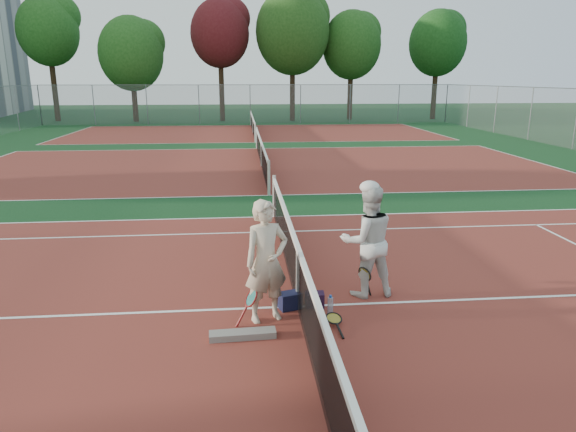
{
  "coord_description": "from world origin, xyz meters",
  "views": [
    {
      "loc": [
        -0.84,
        -7.44,
        3.51
      ],
      "look_at": [
        0.0,
        1.65,
        1.05
      ],
      "focal_mm": 32.0,
      "sensor_mm": 36.0,
      "label": 1
    }
  ],
  "objects_px": {
    "net_main": "(298,277)",
    "player_a": "(266,262)",
    "racket_red": "(251,307)",
    "water_bottle": "(330,307)",
    "player_b": "(367,241)",
    "sports_bag_navy": "(290,301)",
    "racket_black_held": "(364,283)",
    "racket_spare": "(334,320)",
    "sports_bag_purple": "(315,300)"
  },
  "relations": [
    {
      "from": "net_main",
      "to": "player_a",
      "type": "distance_m",
      "value": 0.76
    },
    {
      "from": "racket_red",
      "to": "water_bottle",
      "type": "relative_size",
      "value": 1.75
    },
    {
      "from": "net_main",
      "to": "player_b",
      "type": "relative_size",
      "value": 5.85
    },
    {
      "from": "player_a",
      "to": "sports_bag_navy",
      "type": "xyz_separation_m",
      "value": [
        0.38,
        0.34,
        -0.79
      ]
    },
    {
      "from": "racket_black_held",
      "to": "water_bottle",
      "type": "height_order",
      "value": "racket_black_held"
    },
    {
      "from": "racket_red",
      "to": "water_bottle",
      "type": "distance_m",
      "value": 1.21
    },
    {
      "from": "racket_red",
      "to": "water_bottle",
      "type": "bearing_deg",
      "value": -18.58
    },
    {
      "from": "water_bottle",
      "to": "player_b",
      "type": "bearing_deg",
      "value": 45.82
    },
    {
      "from": "net_main",
      "to": "player_b",
      "type": "bearing_deg",
      "value": 17.94
    },
    {
      "from": "net_main",
      "to": "racket_red",
      "type": "bearing_deg",
      "value": -145.66
    },
    {
      "from": "player_b",
      "to": "racket_black_held",
      "type": "height_order",
      "value": "player_b"
    },
    {
      "from": "net_main",
      "to": "racket_red",
      "type": "relative_size",
      "value": 20.91
    },
    {
      "from": "sports_bag_navy",
      "to": "player_a",
      "type": "bearing_deg",
      "value": -138.33
    },
    {
      "from": "racket_red",
      "to": "racket_spare",
      "type": "distance_m",
      "value": 1.23
    },
    {
      "from": "net_main",
      "to": "sports_bag_purple",
      "type": "distance_m",
      "value": 0.47
    },
    {
      "from": "player_b",
      "to": "sports_bag_purple",
      "type": "bearing_deg",
      "value": 18.6
    },
    {
      "from": "sports_bag_navy",
      "to": "player_b",
      "type": "bearing_deg",
      "value": 18.26
    },
    {
      "from": "net_main",
      "to": "player_b",
      "type": "height_order",
      "value": "player_b"
    },
    {
      "from": "racket_red",
      "to": "player_b",
      "type": "bearing_deg",
      "value": -0.48
    },
    {
      "from": "net_main",
      "to": "player_b",
      "type": "distance_m",
      "value": 1.32
    },
    {
      "from": "sports_bag_purple",
      "to": "player_a",
      "type": "bearing_deg",
      "value": -155.33
    },
    {
      "from": "racket_spare",
      "to": "net_main",
      "type": "bearing_deg",
      "value": 28.72
    },
    {
      "from": "racket_red",
      "to": "player_a",
      "type": "bearing_deg",
      "value": 1.72
    },
    {
      "from": "racket_black_held",
      "to": "sports_bag_navy",
      "type": "bearing_deg",
      "value": -30.49
    },
    {
      "from": "net_main",
      "to": "sports_bag_navy",
      "type": "bearing_deg",
      "value": -158.81
    },
    {
      "from": "racket_red",
      "to": "sports_bag_navy",
      "type": "xyz_separation_m",
      "value": [
        0.61,
        0.46,
        -0.13
      ]
    },
    {
      "from": "net_main",
      "to": "player_a",
      "type": "relative_size",
      "value": 5.96
    },
    {
      "from": "racket_spare",
      "to": "water_bottle",
      "type": "relative_size",
      "value": 1.99
    },
    {
      "from": "water_bottle",
      "to": "player_a",
      "type": "bearing_deg",
      "value": -178.73
    },
    {
      "from": "player_b",
      "to": "sports_bag_navy",
      "type": "relative_size",
      "value": 5.59
    },
    {
      "from": "racket_black_held",
      "to": "water_bottle",
      "type": "distance_m",
      "value": 0.88
    },
    {
      "from": "racket_red",
      "to": "racket_spare",
      "type": "height_order",
      "value": "racket_red"
    },
    {
      "from": "water_bottle",
      "to": "racket_spare",
      "type": "bearing_deg",
      "value": -89.05
    },
    {
      "from": "water_bottle",
      "to": "sports_bag_purple",
      "type": "bearing_deg",
      "value": 120.01
    },
    {
      "from": "player_b",
      "to": "sports_bag_purple",
      "type": "height_order",
      "value": "player_b"
    },
    {
      "from": "player_b",
      "to": "racket_red",
      "type": "height_order",
      "value": "player_b"
    },
    {
      "from": "player_b",
      "to": "sports_bag_navy",
      "type": "distance_m",
      "value": 1.6
    },
    {
      "from": "racket_spare",
      "to": "sports_bag_navy",
      "type": "bearing_deg",
      "value": 37.72
    },
    {
      "from": "net_main",
      "to": "sports_bag_purple",
      "type": "relative_size",
      "value": 36.96
    },
    {
      "from": "racket_black_held",
      "to": "sports_bag_navy",
      "type": "relative_size",
      "value": 1.67
    },
    {
      "from": "net_main",
      "to": "racket_black_held",
      "type": "distance_m",
      "value": 1.16
    },
    {
      "from": "net_main",
      "to": "sports_bag_navy",
      "type": "distance_m",
      "value": 0.4
    },
    {
      "from": "net_main",
      "to": "racket_spare",
      "type": "bearing_deg",
      "value": -54.62
    },
    {
      "from": "player_a",
      "to": "sports_bag_navy",
      "type": "relative_size",
      "value": 5.49
    },
    {
      "from": "racket_black_held",
      "to": "sports_bag_purple",
      "type": "relative_size",
      "value": 1.89
    },
    {
      "from": "player_b",
      "to": "racket_black_held",
      "type": "relative_size",
      "value": 3.34
    },
    {
      "from": "player_a",
      "to": "racket_red",
      "type": "xyz_separation_m",
      "value": [
        -0.23,
        -0.12,
        -0.66
      ]
    },
    {
      "from": "sports_bag_purple",
      "to": "water_bottle",
      "type": "relative_size",
      "value": 0.99
    },
    {
      "from": "racket_spare",
      "to": "player_b",
      "type": "bearing_deg",
      "value": -41.54
    },
    {
      "from": "racket_black_held",
      "to": "water_bottle",
      "type": "relative_size",
      "value": 1.87
    }
  ]
}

